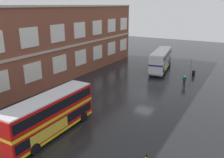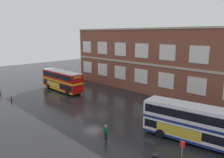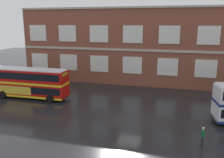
{
  "view_description": "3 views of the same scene",
  "coord_description": "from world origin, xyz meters",
  "views": [
    {
      "loc": [
        -30.29,
        -12.08,
        12.63
      ],
      "look_at": [
        -2.02,
        4.35,
        2.3
      ],
      "focal_mm": 37.88,
      "sensor_mm": 36.0,
      "label": 1
    },
    {
      "loc": [
        23.7,
        -19.16,
        11.52
      ],
      "look_at": [
        -0.84,
        4.65,
        4.45
      ],
      "focal_mm": 35.34,
      "sensor_mm": 36.0,
      "label": 2
    },
    {
      "loc": [
        4.6,
        -24.01,
        10.24
      ],
      "look_at": [
        -2.66,
        2.62,
        3.73
      ],
      "focal_mm": 38.93,
      "sensor_mm": 36.0,
      "label": 3
    }
  ],
  "objects": [
    {
      "name": "ground_plane",
      "position": [
        0.0,
        2.0,
        0.0
      ],
      "size": [
        120.0,
        120.0,
        0.0
      ],
      "primitive_type": "plane",
      "color": "black"
    },
    {
      "name": "double_decker_near",
      "position": [
        -14.91,
        4.07,
        2.15
      ],
      "size": [
        11.03,
        2.96,
        4.07
      ],
      "color": "red",
      "rests_on": "ground"
    },
    {
      "name": "waiting_passenger",
      "position": [
        7.03,
        -3.95,
        0.93
      ],
      "size": [
        0.25,
        0.63,
        1.7
      ],
      "color": "black",
      "rests_on": "ground"
    },
    {
      "name": "brick_terminal_building",
      "position": [
        0.39,
        17.98,
        6.14
      ],
      "size": [
        44.54,
        8.19,
        12.57
      ],
      "color": "brown",
      "rests_on": "ground"
    }
  ]
}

